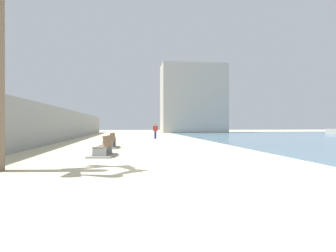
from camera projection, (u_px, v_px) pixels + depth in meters
The scene contains 6 objects.
ground_plane at pixel (142, 141), 28.82m from camera, with size 120.00×120.00×0.00m, color beige.
seawall at pixel (60, 125), 27.90m from camera, with size 0.80×64.00×2.97m, color gray.
bench_near at pixel (103, 151), 14.46m from camera, with size 1.36×2.22×0.98m.
bench_far at pixel (110, 144), 19.61m from camera, with size 1.29×2.19×0.98m.
person_walking at pixel (155, 130), 32.68m from camera, with size 0.52×0.24×1.62m.
harbor_building at pixel (193, 99), 57.89m from camera, with size 12.00×6.00×12.76m, color #ADAAA3.
Camera 1 is at (-1.13, -10.90, 1.48)m, focal length 32.84 mm.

